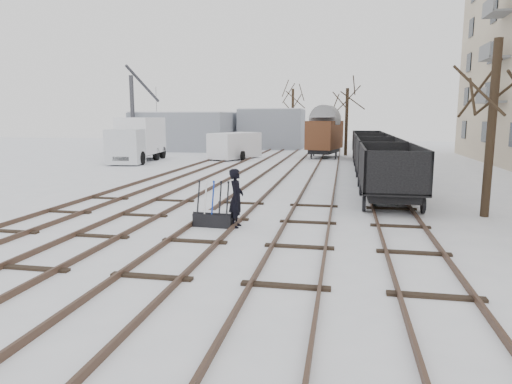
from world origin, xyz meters
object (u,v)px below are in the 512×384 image
freight_wagon_a (389,182)px  lorry (138,139)px  crane (134,130)px  box_van_wagon (325,134)px  panel_van (235,145)px  worker (236,198)px  ground_frame (213,218)px

freight_wagon_a → lorry: lorry is taller
crane → box_van_wagon: bearing=7.9°
panel_van → crane: (-11.98, 5.80, 1.12)m
freight_wagon_a → lorry: 23.50m
freight_wagon_a → box_van_wagon: 21.76m
worker → lorry: size_ratio=0.24×
freight_wagon_a → ground_frame: bearing=-138.5°
box_van_wagon → lorry: 15.95m
freight_wagon_a → box_van_wagon: bearing=99.5°
ground_frame → crane: 34.33m
freight_wagon_a → lorry: size_ratio=0.74×
lorry → crane: size_ratio=0.91×
crane → ground_frame: bearing=-43.5°
freight_wagon_a → crane: 33.59m
box_van_wagon → lorry: bearing=-143.4°
box_van_wagon → panel_van: (-7.44, -2.79, -0.92)m
worker → panel_van: bearing=12.2°
freight_wagon_a → lorry: bearing=140.5°
lorry → crane: bearing=111.1°
panel_van → lorry: bearing=-130.3°
ground_frame → panel_van: (-5.02, 23.95, 0.88)m
freight_wagon_a → box_van_wagon: box_van_wagon is taller
box_van_wagon → crane: crane is taller
lorry → panel_van: (7.12, 3.72, -0.65)m
freight_wagon_a → crane: crane is taller
crane → lorry: bearing=-46.2°
ground_frame → lorry: bearing=124.8°
freight_wagon_a → panel_van: bearing=120.6°
ground_frame → worker: bearing=11.5°
box_van_wagon → lorry: size_ratio=0.64×
ground_frame → worker: size_ratio=0.78×
worker → box_van_wagon: 26.72m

